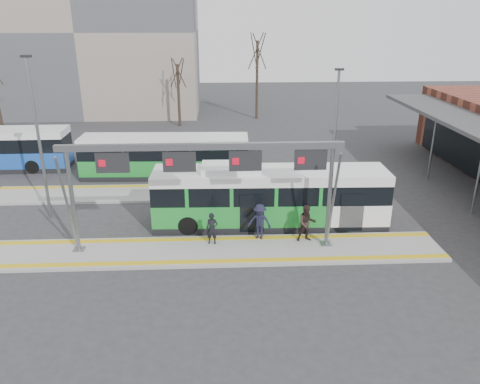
% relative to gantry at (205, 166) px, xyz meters
% --- Properties ---
extents(ground, '(120.00, 120.00, 0.00)m').
position_rel_gantry_xyz_m(ground, '(0.35, -0.25, -4.30)').
color(ground, '#2D2D30').
rests_on(ground, ground).
extents(platform_main, '(22.00, 3.00, 0.15)m').
position_rel_gantry_xyz_m(platform_main, '(0.35, -0.25, -4.22)').
color(platform_main, gray).
rests_on(platform_main, ground).
extents(platform_second, '(20.00, 3.00, 0.15)m').
position_rel_gantry_xyz_m(platform_second, '(-3.65, 7.75, -4.22)').
color(platform_second, gray).
rests_on(platform_second, ground).
extents(tactile_main, '(22.00, 2.65, 0.02)m').
position_rel_gantry_xyz_m(tactile_main, '(0.35, -0.25, -4.14)').
color(tactile_main, gold).
rests_on(tactile_main, platform_main).
extents(tactile_second, '(20.00, 0.35, 0.02)m').
position_rel_gantry_xyz_m(tactile_second, '(-3.65, 8.90, -4.14)').
color(tactile_second, gold).
rests_on(tactile_second, platform_second).
extents(gantry, '(13.00, 1.68, 5.20)m').
position_rel_gantry_xyz_m(gantry, '(0.00, 0.00, 0.00)').
color(gantry, slate).
rests_on(gantry, platform_main).
extents(apartment_block, '(24.50, 12.50, 18.40)m').
position_rel_gantry_xyz_m(apartment_block, '(-13.65, 35.75, 4.91)').
color(apartment_block, gray).
rests_on(apartment_block, ground).
extents(hero_bus, '(12.44, 2.91, 3.40)m').
position_rel_gantry_xyz_m(hero_bus, '(3.31, 2.89, -2.74)').
color(hero_bus, black).
rests_on(hero_bus, ground).
extents(bg_bus_green, '(11.62, 2.85, 2.89)m').
position_rel_gantry_xyz_m(bg_bus_green, '(-3.11, 11.32, -2.87)').
color(bg_bus_green, black).
rests_on(bg_bus_green, ground).
extents(passenger_a, '(0.61, 0.43, 1.59)m').
position_rel_gantry_xyz_m(passenger_a, '(0.25, 0.42, -3.36)').
color(passenger_a, black).
rests_on(passenger_a, platform_main).
extents(passenger_b, '(1.00, 0.82, 1.90)m').
position_rel_gantry_xyz_m(passenger_b, '(4.93, 0.51, -3.20)').
color(passenger_b, black).
rests_on(passenger_b, platform_main).
extents(passenger_c, '(1.35, 1.03, 1.85)m').
position_rel_gantry_xyz_m(passenger_c, '(2.61, 0.85, -3.23)').
color(passenger_c, black).
rests_on(passenger_c, platform_main).
extents(tree_left, '(1.40, 1.40, 6.98)m').
position_rel_gantry_xyz_m(tree_left, '(-3.28, 27.30, 1.00)').
color(tree_left, '#382B21').
rests_on(tree_left, ground).
extents(tree_mid, '(1.40, 1.40, 9.29)m').
position_rel_gantry_xyz_m(tree_mid, '(4.90, 30.70, 2.75)').
color(tree_mid, '#382B21').
rests_on(tree_mid, ground).
extents(lamp_west, '(0.50, 0.25, 8.85)m').
position_rel_gantry_xyz_m(lamp_west, '(-8.89, 4.33, 0.37)').
color(lamp_west, slate).
rests_on(lamp_west, ground).
extents(lamp_east, '(0.50, 0.25, 7.88)m').
position_rel_gantry_xyz_m(lamp_east, '(7.58, 6.68, -0.12)').
color(lamp_east, slate).
rests_on(lamp_east, ground).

